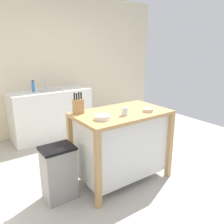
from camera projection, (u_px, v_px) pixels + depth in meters
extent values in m
plane|color=#ADA8A0|center=(128.00, 182.00, 2.99)|extent=(5.90, 5.90, 0.00)
cube|color=beige|center=(51.00, 65.00, 4.51)|extent=(4.90, 0.10, 2.60)
cube|color=tan|center=(122.00, 113.00, 2.83)|extent=(1.15, 0.70, 0.04)
cube|color=silver|center=(121.00, 144.00, 2.94)|extent=(1.05, 0.60, 0.77)
cube|color=tan|center=(98.00, 171.00, 2.41)|extent=(0.06, 0.06, 0.87)
cube|color=tan|center=(170.00, 146.00, 3.01)|extent=(0.06, 0.06, 0.87)
cube|color=tan|center=(71.00, 149.00, 2.91)|extent=(0.06, 0.06, 0.87)
cube|color=tan|center=(137.00, 131.00, 3.51)|extent=(0.06, 0.06, 0.87)
cube|color=#AD7F4C|center=(78.00, 106.00, 2.74)|extent=(0.11, 0.09, 0.17)
cylinder|color=black|center=(74.00, 96.00, 2.68)|extent=(0.02, 0.02, 0.08)
cylinder|color=black|center=(77.00, 96.00, 2.70)|extent=(0.02, 0.02, 0.07)
cylinder|color=black|center=(79.00, 96.00, 2.72)|extent=(0.02, 0.02, 0.08)
cylinder|color=black|center=(81.00, 95.00, 2.73)|extent=(0.02, 0.02, 0.08)
cylinder|color=beige|center=(148.00, 110.00, 2.83)|extent=(0.12, 0.12, 0.04)
cylinder|color=gray|center=(148.00, 109.00, 2.82)|extent=(0.10, 0.10, 0.01)
cylinder|color=silver|center=(102.00, 117.00, 2.53)|extent=(0.17, 0.17, 0.05)
cylinder|color=gray|center=(102.00, 115.00, 2.53)|extent=(0.14, 0.14, 0.01)
cylinder|color=silver|center=(125.00, 111.00, 2.67)|extent=(0.07, 0.07, 0.09)
cube|color=gray|center=(59.00, 174.00, 2.60)|extent=(0.34, 0.26, 0.60)
cube|color=black|center=(57.00, 148.00, 2.52)|extent=(0.36, 0.28, 0.03)
cube|color=silver|center=(51.00, 114.00, 4.36)|extent=(1.43, 0.60, 0.89)
cube|color=silver|center=(50.00, 91.00, 4.22)|extent=(0.44, 0.36, 0.03)
cylinder|color=#B7BCC1|center=(46.00, 83.00, 4.31)|extent=(0.02, 0.02, 0.22)
cylinder|color=blue|center=(33.00, 87.00, 4.04)|extent=(0.05, 0.05, 0.18)
cylinder|color=black|center=(33.00, 81.00, 4.01)|extent=(0.03, 0.03, 0.02)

